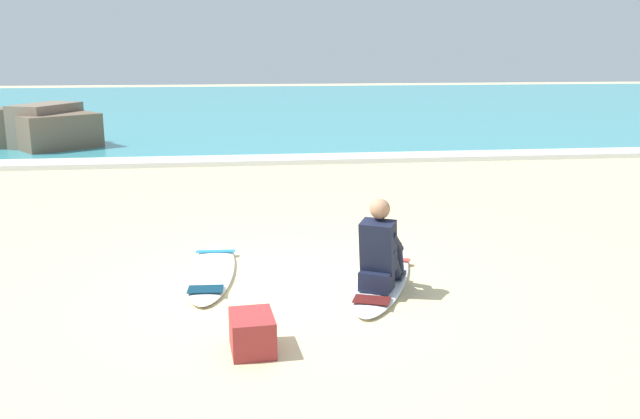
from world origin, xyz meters
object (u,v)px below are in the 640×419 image
surfer_seated (380,253)px  beach_bag (252,333)px  surfboard_spare_near (211,270)px  surfboard_main (382,279)px

surfer_seated → beach_bag: (-1.36, -1.23, -0.28)m
surfer_seated → surfboard_spare_near: surfer_seated is taller
surfer_seated → surfboard_main: bearing=72.7°
surfboard_main → beach_bag: bearing=-133.5°
surfboard_spare_near → surfer_seated: bearing=-25.4°
surfer_seated → surfboard_spare_near: (-1.77, 0.84, -0.40)m
surfboard_main → surfer_seated: (-0.09, -0.30, 0.40)m
surfboard_main → beach_bag: 2.12m
surfer_seated → beach_bag: bearing=-137.8°
surfboard_spare_near → beach_bag: beach_bag is taller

